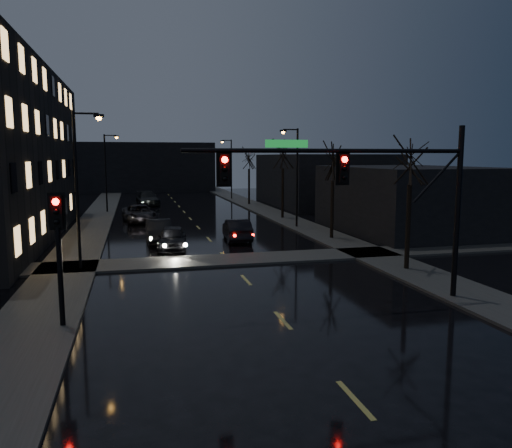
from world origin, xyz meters
TOP-DOWN VIEW (x-y plane):
  - ground at (0.00, 0.00)m, footprint 160.00×160.00m
  - sidewalk_left at (-8.50, 35.00)m, footprint 3.00×140.00m
  - sidewalk_right at (8.50, 35.00)m, footprint 3.00×140.00m
  - sidewalk_cross at (0.00, 18.50)m, footprint 40.00×3.00m
  - commercial_right_near at (15.50, 26.00)m, footprint 10.00×14.00m
  - commercial_right_far at (17.00, 48.00)m, footprint 12.00×18.00m
  - far_block at (-3.00, 78.00)m, footprint 22.00×10.00m
  - signal_mast at (3.85, 9.00)m, footprint 11.11×0.41m
  - signal_pole_left at (-7.50, 8.99)m, footprint 0.35×0.41m
  - tree_near at (8.40, 14.00)m, footprint 3.52×3.52m
  - tree_mid_a at (8.40, 24.00)m, footprint 3.30×3.30m
  - tree_mid_b at (8.40, 36.00)m, footprint 3.74×3.74m
  - tree_far at (8.40, 50.00)m, footprint 3.43×3.43m
  - streetlight_l_near at (-7.58, 18.00)m, footprint 1.53×0.28m
  - streetlight_l_far at (-7.58, 45.00)m, footprint 1.53×0.28m
  - streetlight_r_mid at (7.58, 30.00)m, footprint 1.53×0.28m
  - streetlight_r_far at (7.58, 58.00)m, footprint 1.53×0.28m
  - oncoming_car_a at (-2.80, 22.71)m, footprint 2.16×4.46m
  - oncoming_car_b at (-3.47, 25.50)m, footprint 1.73×4.69m
  - oncoming_car_c at (-4.62, 36.49)m, footprint 3.27×5.83m
  - oncoming_car_d at (-3.49, 51.99)m, footprint 2.94×5.89m
  - lead_car at (1.82, 25.04)m, footprint 1.90×4.68m

SIDE VIEW (x-z plane):
  - ground at x=0.00m, z-range 0.00..0.00m
  - sidewalk_left at x=-8.50m, z-range 0.00..0.12m
  - sidewalk_right at x=8.50m, z-range 0.00..0.12m
  - sidewalk_cross at x=0.00m, z-range 0.00..0.12m
  - oncoming_car_a at x=-2.80m, z-range 0.00..1.47m
  - lead_car at x=1.82m, z-range 0.00..1.51m
  - oncoming_car_b at x=-3.47m, z-range 0.00..1.53m
  - oncoming_car_c at x=-4.62m, z-range 0.00..1.54m
  - oncoming_car_d at x=-3.49m, z-range 0.00..1.64m
  - commercial_right_near at x=15.50m, z-range 0.00..5.00m
  - commercial_right_far at x=17.00m, z-range 0.00..6.00m
  - signal_pole_left at x=-7.50m, z-range 0.75..5.27m
  - far_block at x=-3.00m, z-range 0.00..8.00m
  - streetlight_l_near at x=-7.58m, z-range 0.77..8.77m
  - streetlight_l_far at x=-7.58m, z-range 0.77..8.77m
  - streetlight_r_mid at x=7.58m, z-range 0.77..8.77m
  - streetlight_r_far at x=7.58m, z-range 0.77..8.77m
  - signal_mast at x=3.85m, z-range 1.37..8.37m
  - tree_mid_a at x=8.40m, z-range 2.04..9.61m
  - tree_far at x=8.40m, z-range 2.12..10.00m
  - tree_near at x=8.40m, z-range 2.18..10.26m
  - tree_mid_b at x=8.40m, z-range 2.32..10.90m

